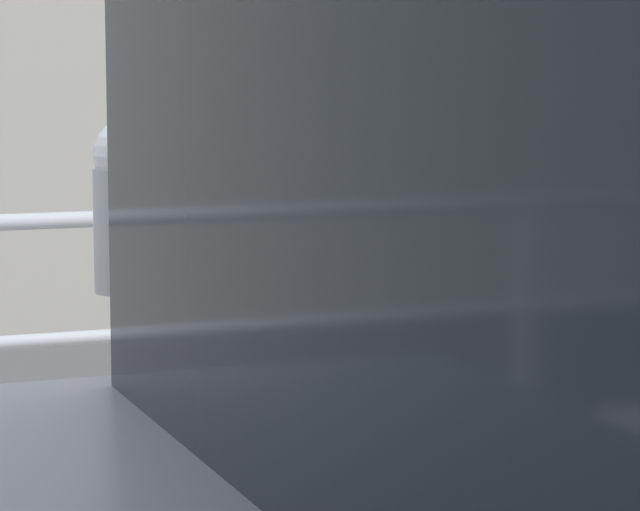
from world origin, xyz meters
The scene contains 2 objects.
parking_meter centered at (0.00, 0.37, 1.16)m, with size 0.17×0.18×1.41m.
pedestrian_at_meter centered at (0.58, 0.42, 1.06)m, with size 0.60×0.56×1.62m.
Camera 1 is at (-0.78, -2.85, 1.65)m, focal length 84.35 mm.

